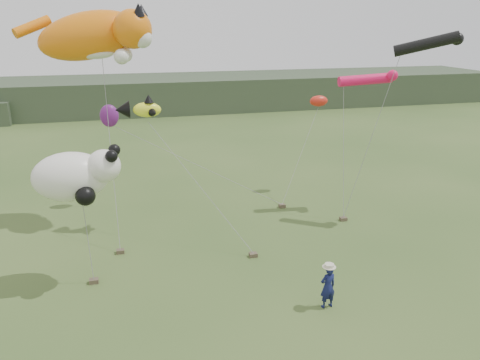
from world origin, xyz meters
name	(u,v)px	position (x,y,z in m)	size (l,w,h in m)	color
ground	(284,290)	(0.00, 0.00, 0.00)	(120.00, 120.00, 0.00)	#385123
headland	(142,95)	(-3.11, 44.69, 1.92)	(90.00, 13.00, 4.00)	#2D3D28
festival_attendant	(328,287)	(1.20, -1.57, 0.89)	(0.65, 0.43, 1.79)	#121847
sandbag_anchors	(228,239)	(-1.20, 5.09, 0.10)	(13.71, 6.45, 0.19)	brown
cat_kite	(99,35)	(-6.74, 9.72, 9.97)	(6.86, 3.66, 3.29)	orange
fish_kite	(138,109)	(-5.13, 7.94, 6.43)	(2.31, 1.57, 1.21)	#F0F929
tube_kites	(401,61)	(8.60, 6.50, 8.63)	(5.21, 3.82, 3.02)	black
panda_kite	(76,176)	(-7.92, 2.80, 4.77)	(3.51, 2.27, 2.18)	white
misc_kites	(190,110)	(-1.99, 11.62, 5.61)	(13.93, 1.16, 1.41)	red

